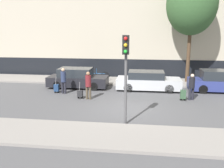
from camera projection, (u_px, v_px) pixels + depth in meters
name	position (u px, v px, depth m)	size (l,w,h in m)	color
ground_plane	(127.00, 109.00, 13.54)	(80.00, 80.00, 0.00)	#4C4C4F
sidewalk_near	(120.00, 137.00, 9.90)	(28.00, 2.50, 0.12)	gray
sidewalk_far	(133.00, 81.00, 20.30)	(28.00, 3.00, 0.12)	gray
building_facade	(136.00, 1.00, 22.06)	(28.00, 2.24, 13.36)	#B7AD99
parked_car_0	(77.00, 79.00, 18.29)	(4.33, 1.71, 1.44)	black
parked_car_1	(148.00, 81.00, 17.60)	(4.46, 1.77, 1.34)	#B7BABF
parked_car_2	(220.00, 82.00, 17.13)	(4.32, 1.71, 1.49)	navy
pedestrian_left	(63.00, 79.00, 16.52)	(0.35, 0.34, 1.72)	#23232D
trolley_left	(56.00, 88.00, 16.81)	(0.34, 0.29, 1.13)	navy
pedestrian_center	(88.00, 84.00, 15.17)	(0.35, 0.34, 1.72)	#4C4233
trolley_center	(80.00, 94.00, 15.44)	(0.34, 0.29, 1.06)	#262628
pedestrian_right	(192.00, 85.00, 15.03)	(0.34, 0.34, 1.61)	#23232D
trolley_right	(183.00, 94.00, 15.01)	(0.34, 0.29, 1.19)	#335138
traffic_light	(126.00, 63.00, 10.63)	(0.28, 0.47, 3.99)	#515154
parked_bicycle	(99.00, 76.00, 20.36)	(1.77, 0.06, 0.96)	black
bare_tree_near_crossing	(192.00, 4.00, 18.66)	(3.78, 3.78, 8.25)	#4C3826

